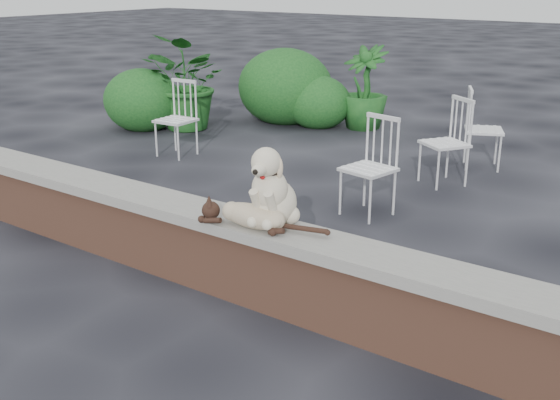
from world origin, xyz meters
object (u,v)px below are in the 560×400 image
Objects in this scene: chair_e at (484,129)px; potted_plant_a at (190,82)px; chair_b at (368,167)px; chair_d at (445,142)px; potted_plant_b at (364,87)px; cat at (251,214)px; dog at (274,184)px; chair_a at (176,119)px.

chair_e is 4.23m from potted_plant_a.
chair_d is (0.20, 1.35, 0.00)m from chair_b.
potted_plant_a is at bearing -142.77° from potted_plant_b.
chair_d is at bearing 80.82° from cat.
potted_plant_a is (-4.20, 3.67, -0.17)m from dog.
chair_a is 1.51m from potted_plant_a.
chair_a is at bearing -179.20° from chair_b.
cat is 4.33m from chair_e.
chair_d is at bearing -5.43° from potted_plant_a.
dog is at bearing -41.19° from potted_plant_a.
chair_d is (-0.12, 3.28, -0.39)m from dog.
chair_d and chair_e have the same top height.
dog reaches higher than chair_b.
potted_plant_a is (-0.87, 1.21, 0.23)m from chair_a.
chair_d is 2.82m from potted_plant_b.
chair_b is 1.37m from chair_d.
potted_plant_b reaches higher than chair_d.
chair_e is at bearing 80.14° from dog.
dog is 0.53× the size of cat.
dog reaches higher than chair_d.
chair_b is at bearing -60.66° from potted_plant_b.
dog reaches higher than chair_a.
dog reaches higher than cat.
potted_plant_b is (-2.04, 1.93, 0.14)m from chair_d.
dog is 0.60× the size of chair_d.
chair_b is 1.00× the size of chair_a.
cat is 4.17m from chair_a.
dog is 3.31m from chair_d.
dog is 0.26m from cat.
chair_a is (-3.24, 2.62, -0.20)m from cat.
chair_a is at bearing -54.09° from potted_plant_a.
chair_d is at bearing 92.57° from chair_b.
chair_d is at bearing 11.07° from chair_a.
potted_plant_b is at bearing 63.88° from chair_a.
potted_plant_a is at bearing -151.49° from chair_d.
chair_b is (-0.24, 2.08, -0.20)m from cat.
chair_a is at bearing 131.27° from cat.
cat is at bearing -72.66° from chair_b.
chair_d is at bearing -43.39° from potted_plant_b.
chair_d is 4.10m from potted_plant_a.
potted_plant_b is (-2.17, 1.04, 0.14)m from chair_e.
potted_plant_b reaches higher than chair_a.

